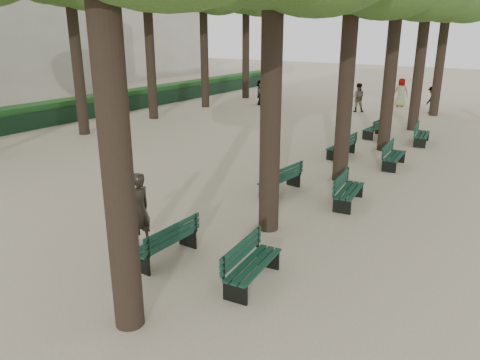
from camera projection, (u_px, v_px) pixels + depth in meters
The scene contains 17 objects.
ground at pixel (148, 258), 10.83m from camera, with size 120.00×120.00×0.00m, color #BBAA8D.
bench_left_0 at pixel (165, 248), 10.73m from camera, with size 0.61×1.81×0.92m.
bench_left_1 at pixel (280, 184), 15.11m from camera, with size 0.75×1.85×0.92m.
bench_left_2 at pixel (341, 150), 19.27m from camera, with size 0.68×1.83×0.92m.
bench_left_3 at pixel (374, 132), 22.67m from camera, with size 0.69×1.84×0.92m.
bench_right_0 at pixel (253, 272), 9.68m from camera, with size 0.75×1.85×0.92m.
bench_right_1 at pixel (349, 196), 14.03m from camera, with size 0.79×1.86×0.92m.
bench_right_2 at pixel (394, 160), 17.80m from camera, with size 0.68×1.83×0.92m.
bench_right_3 at pixel (422, 138), 21.32m from camera, with size 0.80×1.86×0.92m.
man_with_map at pixel (139, 209), 11.25m from camera, with size 0.64×0.76×1.84m.
pedestrian_a at pixel (358, 98), 29.29m from camera, with size 0.87×0.36×1.78m, color #262628.
pedestrian_e at pixel (260, 93), 31.97m from camera, with size 1.54×0.33×1.66m, color #262628.
pedestrian_b at pixel (432, 100), 29.00m from camera, with size 1.05×0.33×1.63m, color #262628.
pedestrian_d at pixel (401, 92), 31.23m from camera, with size 0.92×0.37×1.87m, color #262628.
fence at pixel (92, 111), 27.25m from camera, with size 0.08×42.00×0.90m, color black.
hedge at pixel (83, 107), 27.56m from camera, with size 1.20×42.00×1.20m, color #174319.
building_far at pixel (118, 42), 50.77m from camera, with size 12.00×16.00×7.00m, color #B7B2A3.
Camera 1 is at (7.13, -6.96, 5.11)m, focal length 35.00 mm.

